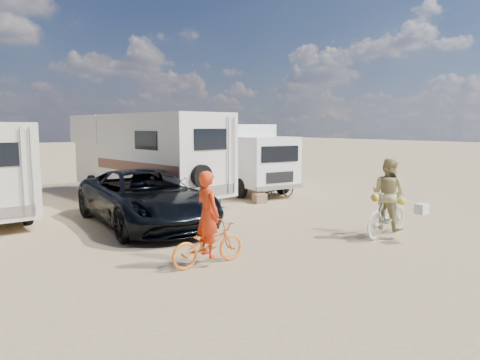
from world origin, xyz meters
TOP-DOWN VIEW (x-y plane):
  - ground at (0.00, 0.00)m, footprint 140.00×140.00m
  - rv_main at (0.04, 7.30)m, footprint 3.20×7.67m
  - box_truck at (4.10, 6.98)m, footprint 2.83×6.15m
  - dark_suv at (-1.92, 3.21)m, footprint 2.93×5.66m
  - bike_man at (-2.50, -0.82)m, footprint 1.60×0.58m
  - bike_woman at (2.30, -1.54)m, footprint 1.91×0.75m
  - rider_man at (-2.50, -0.82)m, footprint 0.41×0.62m
  - rider_woman at (2.30, -1.54)m, footprint 0.76×0.93m
  - bike_parked at (4.03, 4.44)m, footprint 1.62×0.57m
  - cooler at (0.77, 4.10)m, footprint 0.75×0.66m
  - crate at (2.83, 4.04)m, footprint 0.50×0.50m

SIDE VIEW (x-z plane):
  - ground at x=0.00m, z-range 0.00..0.00m
  - crate at x=2.83m, z-range 0.00..0.33m
  - cooler at x=0.77m, z-range 0.00..0.49m
  - bike_man at x=-2.50m, z-range 0.00..0.84m
  - bike_parked at x=4.03m, z-range 0.00..0.85m
  - bike_woman at x=2.30m, z-range 0.00..1.12m
  - dark_suv at x=-1.92m, z-range 0.00..1.52m
  - rider_man at x=-2.50m, z-range 0.00..1.68m
  - rider_woman at x=2.30m, z-range 0.00..1.75m
  - box_truck at x=4.10m, z-range 0.00..2.78m
  - rv_main at x=0.04m, z-range 0.00..3.14m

